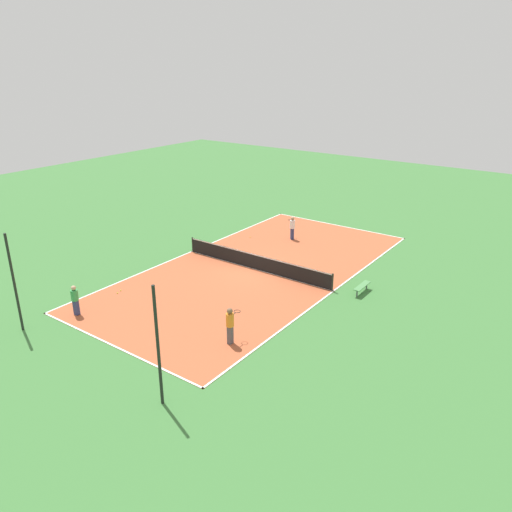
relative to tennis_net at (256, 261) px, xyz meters
name	(u,v)px	position (x,y,z in m)	size (l,w,h in m)	color
ground_plane	(256,270)	(0.00, 0.00, -0.54)	(80.00, 80.00, 0.00)	#3D7538
court_surface	(256,269)	(0.00, 0.00, -0.53)	(10.78, 22.05, 0.02)	#B75633
tennis_net	(256,261)	(0.00, 0.00, 0.00)	(10.58, 0.10, 1.02)	black
bench	(362,286)	(-6.70, -0.73, -0.15)	(0.36, 1.55, 0.45)	#4C8C4C
player_far_green	(75,298)	(3.89, 10.09, 0.39)	(0.43, 0.43, 1.60)	navy
player_center_orange	(230,323)	(-4.13, 7.72, 0.51)	(0.40, 0.95, 1.78)	#4C4C51
player_near_white	(292,227)	(1.17, -6.07, 0.44)	(0.92, 0.86, 1.67)	navy
tennis_ball_near_net	(121,290)	(4.29, 6.96, -0.49)	(0.07, 0.07, 0.07)	#CCE033
tennis_ball_midcourt	(117,293)	(4.19, 7.28, -0.49)	(0.07, 0.07, 0.07)	#CCE033
tennis_ball_far_baseline	(250,237)	(3.85, -4.61, -0.49)	(0.07, 0.07, 0.07)	#CCE033
fence_post_back_left	(158,347)	(-4.71, 12.53, 1.89)	(0.12, 0.12, 4.86)	black
fence_post_back_right	(14,283)	(4.71, 12.53, 1.89)	(0.12, 0.12, 4.86)	black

